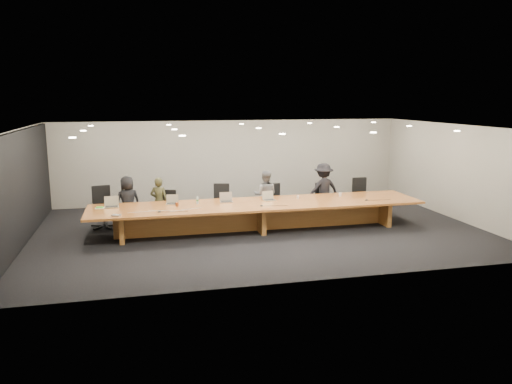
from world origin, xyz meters
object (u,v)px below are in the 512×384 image
laptop_a (111,202)px  mic_center (262,206)px  chair_mid_right (277,201)px  av_box (116,215)px  mic_right (367,200)px  chair_left (167,207)px  paper_cup_near (298,197)px  chair_far_right (362,195)px  person_a (128,202)px  paper_cup_far (340,195)px  laptop_c (226,197)px  chair_far_left (103,207)px  person_c (265,195)px  conference_table (259,211)px  chair_mid_left (221,203)px  laptop_d (269,196)px  chair_right (325,199)px  person_d (323,189)px  laptop_b (172,199)px  amber_mug (177,204)px  mic_left (160,212)px  person_b (159,201)px  water_bottle (197,200)px

laptop_a → mic_center: bearing=-10.8°
chair_mid_right → av_box: (-4.58, -1.92, 0.25)m
mic_right → chair_left: bearing=164.1°
paper_cup_near → mic_right: (1.79, -0.66, -0.03)m
chair_far_right → chair_left: bearing=178.8°
person_a → paper_cup_far: size_ratio=14.18×
laptop_c → chair_far_left: bearing=167.6°
person_c → paper_cup_far: size_ratio=14.34×
conference_table → chair_mid_left: (-0.82, 1.22, 0.03)m
chair_far_left → laptop_d: (4.50, -0.95, 0.29)m
chair_right → laptop_d: bearing=-171.6°
person_d → chair_far_left: bearing=-7.4°
chair_mid_left → laptop_a: 3.18m
laptop_a → person_d: bearing=8.6°
chair_far_right → person_c: (-3.15, -0.08, 0.17)m
laptop_a → paper_cup_near: (5.08, -0.05, -0.10)m
chair_mid_left → laptop_a: chair_mid_left is taller
chair_far_right → laptop_b: bearing=-173.7°
person_c → mic_center: person_c is taller
amber_mug → mic_center: (2.17, -0.48, -0.04)m
chair_left → mic_center: size_ratio=9.65×
mic_left → chair_mid_right: bearing=26.4°
chair_mid_left → paper_cup_far: bearing=-3.1°
chair_mid_right → chair_left: bearing=167.6°
paper_cup_far → mic_center: (-2.54, -0.76, -0.04)m
chair_far_left → laptop_b: 2.03m
paper_cup_near → mic_left: paper_cup_near is taller
chair_mid_right → person_c: bearing=-177.7°
person_c → chair_far_left: bearing=20.5°
chair_mid_right → chair_far_right: size_ratio=0.93×
laptop_d → person_c: bearing=74.2°
conference_table → laptop_c: size_ratio=26.44×
laptop_d → paper_cup_near: 0.85m
laptop_d → mic_right: (2.64, -0.62, -0.12)m
chair_right → amber_mug: size_ratio=9.46×
chair_mid_left → laptop_b: chair_mid_left is taller
person_a → paper_cup_near: 4.75m
person_c → person_d: bearing=-155.2°
person_b → mic_left: 1.67m
av_box → chair_mid_left: bearing=55.1°
chair_far_right → laptop_b: (-5.93, -0.83, 0.32)m
chair_left → amber_mug: 1.15m
chair_far_left → water_bottle: (2.50, -0.94, 0.25)m
person_b → mic_right: size_ratio=12.79×
person_d → av_box: size_ratio=7.91×
water_bottle → av_box: water_bottle is taller
chair_mid_left → person_c: bearing=8.3°
chair_far_left → chair_mid_left: 3.31m
amber_mug → paper_cup_far: amber_mug is taller
chair_right → person_a: 5.87m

